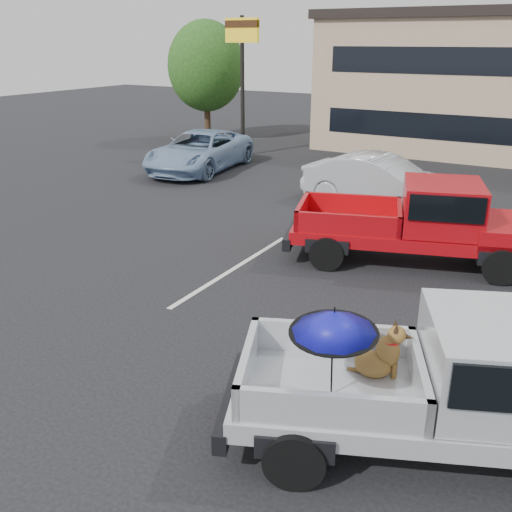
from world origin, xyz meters
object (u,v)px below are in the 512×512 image
Objects in this scene: red_pickup at (432,220)px; silver_sedan at (380,181)px; tree_left at (206,66)px; silver_pickup at (473,380)px; motel_sign at (242,49)px; blue_suv at (200,151)px.

red_pickup is 5.00m from silver_sedan.
silver_pickup is at bearing -48.12° from tree_left.
motel_sign is at bearing 106.70° from silver_pickup.
motel_sign is 5.28m from blue_suv.
tree_left is (-4.00, 3.00, -0.92)m from motel_sign.
silver_pickup is at bearing -150.04° from silver_sedan.
tree_left is at bearing 115.37° from blue_suv.
blue_suv is (-10.73, 5.78, -0.29)m from red_pickup.
motel_sign is 1.22× the size of silver_sedan.
motel_sign is 14.78m from red_pickup.
silver_sedan is at bearing -32.13° from motel_sign.
red_pickup reaches higher than blue_suv.
silver_pickup is at bearing -50.85° from motel_sign.
red_pickup is (-2.08, 6.50, 0.03)m from silver_pickup.
tree_left is at bearing 62.41° from silver_sedan.
silver_pickup is (16.93, -18.88, -2.68)m from tree_left.
red_pickup is at bearing -40.85° from motel_sign.
silver_pickup is at bearing -50.38° from blue_suv.
red_pickup is at bearing -34.90° from blue_suv.
silver_pickup is at bearing -89.46° from red_pickup.
motel_sign is 20.80m from silver_pickup.
tree_left is at bearing 122.95° from red_pickup.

